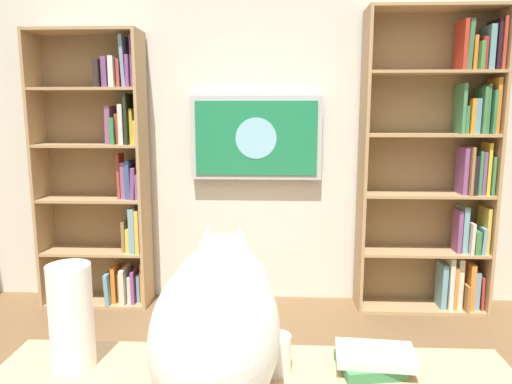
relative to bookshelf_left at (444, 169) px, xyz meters
name	(u,v)px	position (x,y,z in m)	size (l,w,h in m)	color
wall_back	(258,120)	(1.31, -0.17, 0.33)	(4.52, 0.06, 2.70)	silver
bookshelf_left	(444,169)	(0.00, 0.00, 0.00)	(0.91, 0.28, 2.10)	tan
bookshelf_right	(105,174)	(2.41, 0.00, -0.05)	(0.78, 0.28, 1.97)	tan
wall_mounted_tv	(256,138)	(1.32, -0.08, 0.21)	(0.94, 0.07, 0.60)	#B7B7BC
cat	(218,319)	(1.30, 2.33, -0.07)	(0.29, 0.59, 0.37)	silver
paper_towel_roll	(71,316)	(1.69, 2.22, -0.12)	(0.11, 0.11, 0.27)	white
coffee_mug	(275,353)	(1.17, 2.22, -0.21)	(0.08, 0.08, 0.10)	white
desk_book_stack	(372,360)	(0.92, 2.21, -0.23)	(0.21, 0.15, 0.05)	#387A47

